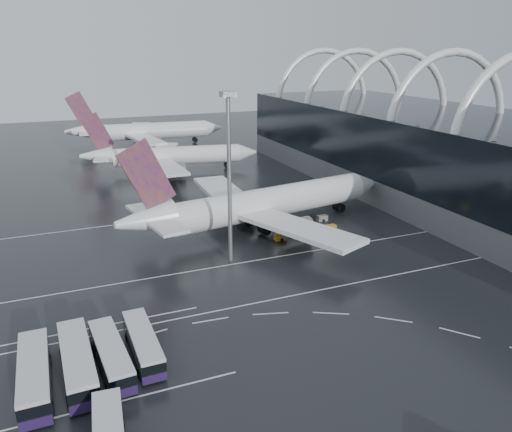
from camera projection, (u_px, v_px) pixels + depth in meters
name	position (u px, v px, depth m)	size (l,w,h in m)	color
ground	(261.00, 295.00, 74.12)	(420.00, 420.00, 0.00)	black
terminal	(482.00, 162.00, 110.31)	(42.00, 160.00, 34.90)	#525557
lane_marking_near	(267.00, 301.00, 72.37)	(120.00, 0.25, 0.01)	silver
lane_marking_mid	(234.00, 264.00, 84.62)	(120.00, 0.25, 0.01)	silver
lane_marking_far	(190.00, 215.00, 109.11)	(120.00, 0.25, 0.01)	silver
bus_bay_line_south	(108.00, 404.00, 51.41)	(28.00, 0.25, 0.01)	silver
bus_bay_line_north	(93.00, 328.00, 65.41)	(28.00, 0.25, 0.01)	silver
airliner_main	(260.00, 205.00, 99.23)	(60.72, 52.61, 20.60)	white
airliner_gate_b	(168.00, 156.00, 146.73)	(51.42, 45.65, 17.89)	white
airliner_gate_c	(144.00, 132.00, 185.46)	(57.44, 52.83, 20.45)	white
bus_row_near_a	(34.00, 375.00, 53.07)	(3.39, 13.76, 3.38)	#20123B
bus_row_near_b	(77.00, 362.00, 55.19)	(3.69, 14.04, 3.43)	#20123B
bus_row_near_c	(111.00, 355.00, 56.75)	(3.82, 12.81, 3.11)	#20123B
bus_row_near_d	(143.00, 343.00, 59.06)	(3.09, 12.28, 3.01)	#20123B
floodlight_mast	(229.00, 158.00, 80.36)	(2.18, 2.18, 28.48)	gray
gse_cart_belly_a	(331.00, 228.00, 100.14)	(2.04, 1.21, 1.11)	#B28617
gse_cart_belly_c	(280.00, 237.00, 95.10)	(2.26, 1.34, 1.23)	#B28617
gse_cart_belly_d	(322.00, 218.00, 105.65)	(2.15, 1.27, 1.17)	slate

